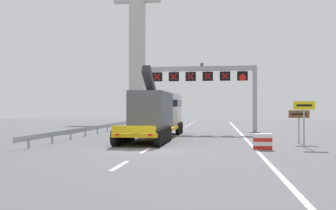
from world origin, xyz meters
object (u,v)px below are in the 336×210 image
overhead_lane_gantry (212,78)px  bridge_pylon_distant (137,20)px  exit_sign_yellow (304,113)px  crash_barrier_striped (263,142)px  heavy_haul_truck_yellow (158,113)px  tourist_info_sign_brown (299,119)px

overhead_lane_gantry → bridge_pylon_distant: bridge_pylon_distant is taller
exit_sign_yellow → bridge_pylon_distant: bridge_pylon_distant is taller
exit_sign_yellow → crash_barrier_striped: bearing=-149.4°
heavy_haul_truck_yellow → tourist_info_sign_brown: (10.18, -3.72, -0.33)m
tourist_info_sign_brown → crash_barrier_striped: bearing=-124.9°
overhead_lane_gantry → tourist_info_sign_brown: bearing=-61.8°
heavy_haul_truck_yellow → exit_sign_yellow: (9.94, -6.28, 0.06)m
tourist_info_sign_brown → heavy_haul_truck_yellow: bearing=159.9°
overhead_lane_gantry → bridge_pylon_distant: (-14.64, 32.23, 13.91)m
tourist_info_sign_brown → bridge_pylon_distant: bearing=115.4°
overhead_lane_gantry → crash_barrier_striped: overhead_lane_gantry is taller
heavy_haul_truck_yellow → crash_barrier_striped: heavy_haul_truck_yellow is taller
bridge_pylon_distant → overhead_lane_gantry: bearing=-65.6°
overhead_lane_gantry → exit_sign_yellow: overhead_lane_gantry is taller
tourist_info_sign_brown → crash_barrier_striped: size_ratio=2.14×
exit_sign_yellow → tourist_info_sign_brown: bearing=84.5°
heavy_haul_truck_yellow → crash_barrier_striped: (7.31, -7.83, -1.54)m
bridge_pylon_distant → exit_sign_yellow: bearing=-66.1°
heavy_haul_truck_yellow → overhead_lane_gantry: bearing=59.5°
exit_sign_yellow → bridge_pylon_distant: 52.93m
heavy_haul_truck_yellow → bridge_pylon_distant: size_ratio=0.37×
overhead_lane_gantry → crash_barrier_striped: (3.03, -15.10, -4.85)m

